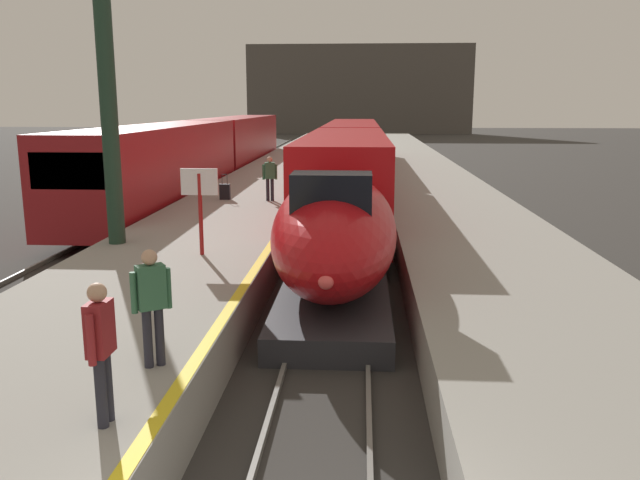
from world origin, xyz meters
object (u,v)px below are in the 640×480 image
rolling_suitcase (225,192)px  passenger_mid_platform (152,299)px  regional_train_adjacent (209,150)px  passenger_far_waiting (101,343)px  station_column_mid (102,6)px  departure_info_board (200,194)px  passenger_near_edge (270,175)px  highspeed_train_main (349,166)px

rolling_suitcase → passenger_mid_platform: bearing=-81.6°
regional_train_adjacent → passenger_far_waiting: regional_train_adjacent is taller
passenger_far_waiting → station_column_mid: bearing=110.0°
passenger_mid_platform → rolling_suitcase: size_ratio=1.72×
station_column_mid → departure_info_board: bearing=-24.9°
station_column_mid → passenger_mid_platform: station_column_mid is taller
station_column_mid → passenger_mid_platform: bearing=-66.0°
station_column_mid → departure_info_board: station_column_mid is taller
passenger_near_edge → passenger_mid_platform: (0.61, -16.03, 0.00)m
regional_train_adjacent → passenger_far_waiting: (5.77, -29.99, -0.09)m
passenger_near_edge → rolling_suitcase: (-1.80, 0.26, -0.69)m
highspeed_train_main → departure_info_board: (-3.31, -14.27, 0.64)m
highspeed_train_main → rolling_suitcase: bearing=-134.0°
regional_train_adjacent → station_column_mid: bearing=-83.8°
station_column_mid → passenger_near_edge: 9.86m
passenger_near_edge → rolling_suitcase: passenger_near_edge is taller
passenger_near_edge → passenger_mid_platform: 16.04m
regional_train_adjacent → passenger_near_edge: (5.20, -12.27, -0.09)m
passenger_near_edge → rolling_suitcase: 1.95m
passenger_mid_platform → passenger_far_waiting: size_ratio=1.00×
station_column_mid → passenger_near_edge: size_ratio=5.99×
rolling_suitcase → departure_info_board: 9.57m
regional_train_adjacent → passenger_near_edge: size_ratio=21.66×
regional_train_adjacent → departure_info_board: 21.93m
highspeed_train_main → passenger_mid_platform: 21.29m
regional_train_adjacent → passenger_mid_platform: bearing=-78.4°
passenger_mid_platform → station_column_mid: bearing=114.0°
station_column_mid → passenger_mid_platform: size_ratio=5.99×
highspeed_train_main → regional_train_adjacent: (-8.10, 7.13, 0.21)m
passenger_mid_platform → rolling_suitcase: (-2.41, 16.29, -0.69)m
passenger_far_waiting → rolling_suitcase: 18.16m
highspeed_train_main → regional_train_adjacent: size_ratio=1.06×
passenger_near_edge → departure_info_board: 9.15m
highspeed_train_main → passenger_mid_platform: size_ratio=22.95×
highspeed_train_main → station_column_mid: station_column_mid is taller
highspeed_train_main → departure_info_board: bearing=-103.1°
passenger_near_edge → highspeed_train_main: bearing=60.5°
passenger_mid_platform → regional_train_adjacent: bearing=101.6°
departure_info_board → station_column_mid: bearing=155.1°
regional_train_adjacent → station_column_mid: size_ratio=3.61×
passenger_near_edge → station_column_mid: bearing=-110.7°
departure_info_board → passenger_far_waiting: bearing=-83.5°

